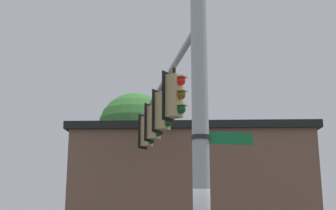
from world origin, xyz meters
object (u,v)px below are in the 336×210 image
traffic_light_mid_inner (163,111)px  traffic_light_arm_end (147,131)px  traffic_light_nearest_pole (175,96)px  street_name_sign (212,138)px  traffic_light_mid_outer (154,122)px  bird_flying (202,49)px

traffic_light_mid_inner → traffic_light_arm_end: bearing=-138.5°
traffic_light_nearest_pole → street_name_sign: size_ratio=1.43×
traffic_light_mid_outer → traffic_light_nearest_pole: bearing=41.5°
traffic_light_mid_outer → bird_flying: size_ratio=3.07×
traffic_light_mid_inner → traffic_light_mid_outer: same height
street_name_sign → bird_flying: bearing=-152.0°
traffic_light_mid_outer → traffic_light_arm_end: size_ratio=1.00×
bird_flying → traffic_light_nearest_pole: bearing=17.2°
traffic_light_arm_end → street_name_sign: bearing=42.9°
traffic_light_nearest_pole → traffic_light_arm_end: size_ratio=1.00×
traffic_light_mid_outer → bird_flying: bird_flying is taller
traffic_light_mid_inner → traffic_light_mid_outer: bearing=-138.5°
street_name_sign → traffic_light_arm_end: bearing=-137.1°
traffic_light_mid_outer → street_name_sign: traffic_light_mid_outer is taller
traffic_light_mid_outer → bird_flying: (-1.32, 1.09, 2.69)m
traffic_light_nearest_pole → traffic_light_mid_inner: 1.74m
street_name_sign → bird_flying: bird_flying is taller
traffic_light_mid_inner → street_name_sign: (3.03, 2.94, -1.40)m
traffic_light_nearest_pole → traffic_light_arm_end: 5.21m
traffic_light_mid_outer → traffic_light_mid_inner: bearing=41.5°
traffic_light_mid_outer → street_name_sign: bearing=43.3°
traffic_light_mid_inner → bird_flying: (-2.62, -0.06, 2.69)m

